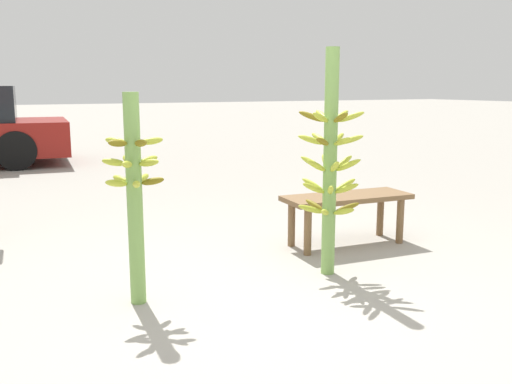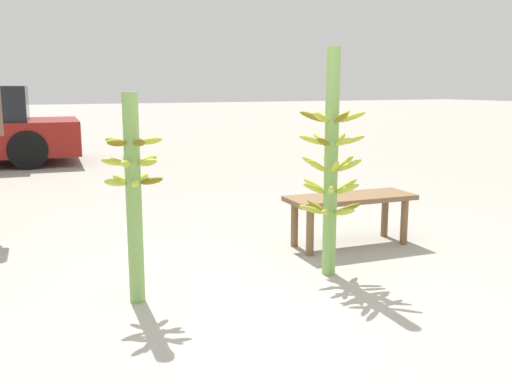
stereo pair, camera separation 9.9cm
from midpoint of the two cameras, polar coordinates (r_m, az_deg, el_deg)
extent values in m
plane|color=#9E998E|center=(3.50, 0.37, -11.28)|extent=(80.00, 80.00, 0.00)
cylinder|color=#7AA851|center=(3.45, -12.84, -0.85)|extent=(0.09, 0.09, 1.27)
ellipsoid|color=#ADB733|center=(3.41, -11.23, 5.02)|extent=(0.14, 0.06, 0.06)
ellipsoid|color=#ADB733|center=(3.51, -12.70, 5.11)|extent=(0.10, 0.14, 0.06)
ellipsoid|color=#ADB733|center=(3.46, -14.67, 4.95)|extent=(0.13, 0.13, 0.06)
ellipsoid|color=#736414|center=(3.33, -14.50, 4.75)|extent=(0.14, 0.10, 0.06)
ellipsoid|color=#736414|center=(3.30, -12.30, 4.80)|extent=(0.06, 0.14, 0.06)
ellipsoid|color=#ADB733|center=(3.31, -13.62, 2.71)|extent=(0.11, 0.14, 0.06)
ellipsoid|color=#ADB733|center=(3.35, -11.50, 2.88)|extent=(0.12, 0.14, 0.06)
ellipsoid|color=#ADB733|center=(3.48, -11.51, 3.16)|extent=(0.15, 0.09, 0.06)
ellipsoid|color=#ADB733|center=(3.52, -13.52, 3.16)|extent=(0.05, 0.14, 0.06)
ellipsoid|color=#ADB733|center=(3.42, -14.84, 2.89)|extent=(0.15, 0.08, 0.06)
ellipsoid|color=#ADB733|center=(3.51, -14.13, 1.21)|extent=(0.10, 0.14, 0.07)
ellipsoid|color=#ADB733|center=(3.39, -14.61, 0.86)|extent=(0.15, 0.07, 0.07)
ellipsoid|color=#ADB733|center=(3.32, -12.70, 0.75)|extent=(0.06, 0.15, 0.07)
ellipsoid|color=#736414|center=(3.41, -11.11, 1.06)|extent=(0.15, 0.10, 0.07)
ellipsoid|color=#ADB733|center=(3.53, -12.04, 1.33)|extent=(0.13, 0.13, 0.07)
cylinder|color=#7AA851|center=(3.91, 6.69, 2.80)|extent=(0.09, 0.09, 1.55)
ellipsoid|color=#ADB733|center=(4.00, 5.93, 7.60)|extent=(0.06, 0.19, 0.10)
ellipsoid|color=#736414|center=(3.89, 4.86, 7.53)|extent=(0.18, 0.14, 0.10)
ellipsoid|color=#ADB733|center=(3.77, 5.73, 7.43)|extent=(0.19, 0.11, 0.10)
ellipsoid|color=#736414|center=(3.77, 7.72, 7.38)|extent=(0.06, 0.19, 0.10)
ellipsoid|color=#ADB733|center=(3.88, 8.73, 7.44)|extent=(0.18, 0.14, 0.10)
ellipsoid|color=#ADB733|center=(3.99, 7.81, 7.55)|extent=(0.19, 0.11, 0.10)
ellipsoid|color=#ADB733|center=(3.91, 8.67, 5.17)|extent=(0.19, 0.12, 0.09)
ellipsoid|color=#ADB733|center=(4.01, 7.52, 5.34)|extent=(0.18, 0.13, 0.09)
ellipsoid|color=#ADB733|center=(4.00, 5.64, 5.36)|extent=(0.05, 0.19, 0.09)
ellipsoid|color=#ADB733|center=(3.88, 4.81, 5.22)|extent=(0.19, 0.12, 0.09)
ellipsoid|color=#736414|center=(3.78, 5.92, 5.05)|extent=(0.18, 0.13, 0.09)
ellipsoid|color=#ADB733|center=(3.79, 7.91, 5.02)|extent=(0.05, 0.19, 0.09)
ellipsoid|color=#ADB733|center=(3.88, 8.48, 2.68)|extent=(0.15, 0.17, 0.12)
ellipsoid|color=#ADB733|center=(4.00, 8.01, 2.92)|extent=(0.19, 0.07, 0.12)
ellipsoid|color=#ADB733|center=(4.04, 6.28, 3.03)|extent=(0.10, 0.19, 0.12)
ellipsoid|color=#ADB733|center=(3.95, 4.94, 2.89)|extent=(0.15, 0.17, 0.12)
ellipsoid|color=#ADB733|center=(3.83, 5.32, 2.64)|extent=(0.19, 0.07, 0.12)
ellipsoid|color=#ADB733|center=(3.79, 7.14, 2.53)|extent=(0.10, 0.19, 0.12)
ellipsoid|color=#ADB733|center=(3.87, 5.05, 0.39)|extent=(0.19, 0.04, 0.11)
ellipsoid|color=#ADB733|center=(3.81, 6.74, 0.20)|extent=(0.13, 0.18, 0.11)
ellipsoid|color=#ADB733|center=(3.88, 8.32, 0.35)|extent=(0.12, 0.18, 0.11)
ellipsoid|color=#ADB733|center=(4.01, 8.18, 0.67)|extent=(0.19, 0.04, 0.11)
ellipsoid|color=#736414|center=(4.06, 6.56, 0.85)|extent=(0.13, 0.18, 0.11)
ellipsoid|color=#ADB733|center=(4.00, 5.02, 0.71)|extent=(0.12, 0.18, 0.11)
ellipsoid|color=#ADB733|center=(3.84, 6.19, -2.04)|extent=(0.16, 0.16, 0.09)
ellipsoid|color=#ADB733|center=(3.88, 8.04, -1.95)|extent=(0.08, 0.19, 0.09)
ellipsoid|color=#736414|center=(4.01, 8.38, -1.56)|extent=(0.19, 0.09, 0.09)
ellipsoid|color=#ADB733|center=(4.09, 6.98, -1.27)|extent=(0.16, 0.16, 0.09)
ellipsoid|color=#736414|center=(4.05, 5.22, -1.35)|extent=(0.08, 0.19, 0.09)
ellipsoid|color=#ADB733|center=(3.93, 4.78, -1.73)|extent=(0.19, 0.09, 0.09)
cube|color=brown|center=(4.73, 8.50, -0.53)|extent=(1.09, 0.46, 0.04)
cylinder|color=brown|center=(4.69, 2.97, -3.16)|extent=(0.06, 0.06, 0.38)
cylinder|color=brown|center=(5.12, 11.79, -2.19)|extent=(0.06, 0.06, 0.38)
cylinder|color=brown|center=(4.44, 4.56, -3.94)|extent=(0.06, 0.06, 0.38)
cylinder|color=brown|center=(4.90, 13.65, -2.84)|extent=(0.06, 0.06, 0.38)
cylinder|color=black|center=(9.68, -23.12, 3.84)|extent=(0.63, 0.26, 0.62)
cylinder|color=black|center=(11.34, -22.95, 4.72)|extent=(0.63, 0.26, 0.62)
camera|label=1|loc=(0.05, -90.76, -0.14)|focal=40.00mm
camera|label=2|loc=(0.05, 89.24, 0.14)|focal=40.00mm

